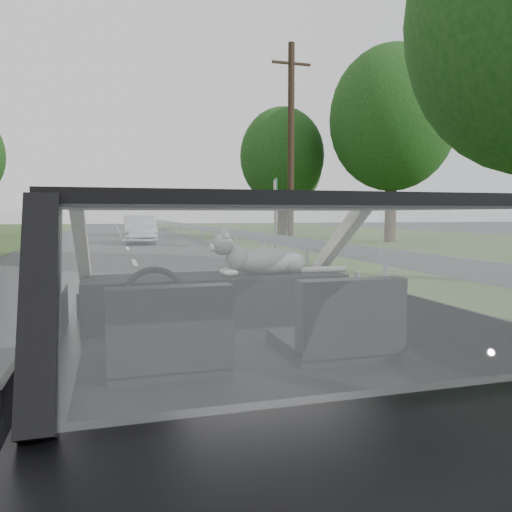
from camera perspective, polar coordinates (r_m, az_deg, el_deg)
ground at (r=2.82m, az=-1.57°, el=-24.38°), size 140.00×140.00×0.00m
subject_car at (r=2.55m, az=-1.61°, el=-10.00°), size 1.80×4.00×1.45m
dashboard at (r=3.12m, az=-4.53°, el=-4.92°), size 1.58×0.45×0.30m
driver_seat at (r=2.16m, az=-10.05°, el=-8.53°), size 0.50×0.72×0.42m
passenger_seat at (r=2.38m, az=9.61°, el=-7.28°), size 0.50×0.72×0.42m
steering_wheel at (r=2.76m, az=-11.47°, el=-4.80°), size 0.36×0.36×0.04m
cat at (r=3.12m, az=1.29°, el=-0.38°), size 0.64×0.21×0.29m
guardrail at (r=13.35m, az=5.41°, el=1.40°), size 0.05×90.00×0.32m
other_car at (r=23.88m, az=-13.16°, el=2.98°), size 1.59×3.98×1.31m
highway_sign at (r=19.58m, az=2.25°, el=4.82°), size 0.35×1.09×2.74m
utility_pole at (r=21.93m, az=4.01°, el=12.47°), size 0.37×0.37×8.58m
tree_1 at (r=25.45m, az=15.27°, el=11.90°), size 7.12×7.12×9.15m
tree_2 at (r=27.33m, az=2.99°, el=9.16°), size 4.92×4.92×6.87m
tree_3 at (r=40.43m, az=3.84°, el=8.46°), size 6.38×6.38×7.88m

